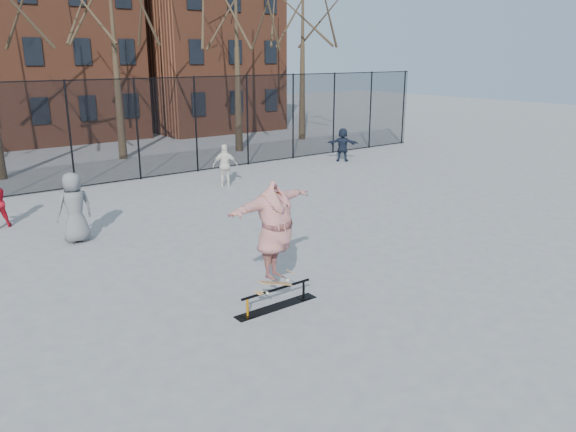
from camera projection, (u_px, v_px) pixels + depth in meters
ground at (335, 289)px, 12.04m from camera, size 100.00×100.00×0.00m
skate_rail at (277, 300)px, 11.14m from camera, size 1.86×0.28×0.41m
skateboard at (275, 286)px, 11.04m from camera, size 0.80×0.19×0.10m
skater at (275, 237)px, 10.76m from camera, size 2.48×1.32×1.95m
bystander_grey at (74, 208)px, 14.83m from camera, size 0.95×0.64×1.91m
bystander_white at (225, 165)px, 21.24m from camera, size 1.01×0.82×1.61m
bystander_navy at (343, 145)px, 26.29m from camera, size 1.36×1.35×1.57m
fence at (107, 131)px, 21.37m from camera, size 34.03×0.07×4.00m
rowhouses at (27, 31)px, 30.61m from camera, size 29.00×7.00×13.00m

